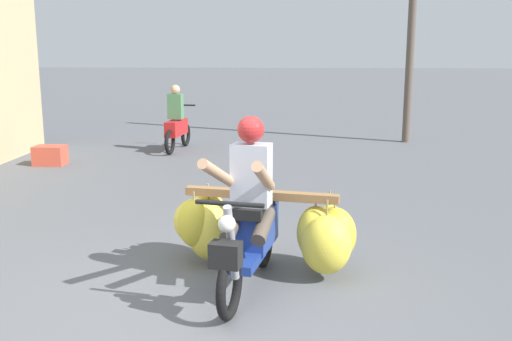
# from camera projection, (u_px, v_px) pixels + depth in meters

# --- Properties ---
(ground_plane) EXTENTS (120.00, 120.00, 0.00)m
(ground_plane) POSITION_uv_depth(u_px,v_px,m) (165.00, 324.00, 4.70)
(ground_plane) COLOR #56595E
(motorbike_main_loaded) EXTENTS (1.93, 1.96, 1.58)m
(motorbike_main_loaded) POSITION_uv_depth(u_px,v_px,m) (259.00, 226.00, 5.64)
(motorbike_main_loaded) COLOR black
(motorbike_main_loaded) RESTS_ON ground
(motorbike_distant_ahead_left) EXTENTS (0.50, 1.62, 1.40)m
(motorbike_distant_ahead_left) POSITION_uv_depth(u_px,v_px,m) (177.00, 124.00, 12.45)
(motorbike_distant_ahead_left) COLOR black
(motorbike_distant_ahead_left) RESTS_ON ground
(produce_crate) EXTENTS (0.56, 0.40, 0.36)m
(produce_crate) POSITION_uv_depth(u_px,v_px,m) (50.00, 155.00, 11.02)
(produce_crate) COLOR #CC4C38
(produce_crate) RESTS_ON ground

